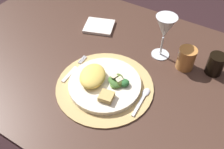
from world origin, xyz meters
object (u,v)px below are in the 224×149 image
(fork, at_px, (73,70))
(spoon, at_px, (143,97))
(dark_tumbler, at_px, (216,64))
(dinner_plate, at_px, (105,84))
(amber_tumbler, at_px, (186,58))
(dining_table, at_px, (113,87))
(wine_glass, at_px, (165,29))
(napkin, at_px, (99,26))

(fork, distance_m, spoon, 0.29)
(dark_tumbler, bearing_deg, dinner_plate, -138.11)
(fork, height_order, spoon, spoon)
(fork, bearing_deg, amber_tumbler, 34.95)
(dinner_plate, bearing_deg, dining_table, 105.38)
(wine_glass, xyz_separation_m, amber_tumbler, (0.11, -0.01, -0.09))
(fork, relative_size, napkin, 1.22)
(dark_tumbler, bearing_deg, amber_tumbler, -164.03)
(fork, distance_m, dark_tumbler, 0.53)
(spoon, distance_m, napkin, 0.44)
(napkin, relative_size, wine_glass, 0.70)
(dining_table, distance_m, wine_glass, 0.33)
(dining_table, height_order, spoon, spoon)
(dining_table, relative_size, dinner_plate, 5.59)
(spoon, bearing_deg, dark_tumbler, 56.49)
(napkin, bearing_deg, amber_tumbler, -5.35)
(napkin, xyz_separation_m, amber_tumbler, (0.42, -0.04, 0.04))
(wine_glass, relative_size, dark_tumbler, 2.21)
(dinner_plate, bearing_deg, amber_tumbler, 50.22)
(fork, bearing_deg, wine_glass, 46.88)
(dinner_plate, bearing_deg, napkin, 126.75)
(spoon, height_order, amber_tumbler, amber_tumbler)
(spoon, bearing_deg, dinner_plate, -170.19)
(dining_table, distance_m, dark_tumbler, 0.42)
(spoon, bearing_deg, fork, -175.75)
(dinner_plate, xyz_separation_m, spoon, (0.14, 0.02, -0.01))
(fork, relative_size, spoon, 1.17)
(spoon, distance_m, amber_tumbler, 0.24)
(dinner_plate, bearing_deg, spoon, 9.81)
(dining_table, bearing_deg, dinner_plate, -74.62)
(dinner_plate, bearing_deg, dark_tumbler, 41.89)
(dining_table, relative_size, wine_glass, 7.98)
(spoon, bearing_deg, amber_tumbler, 73.87)
(wine_glass, bearing_deg, amber_tumbler, -7.86)
(dinner_plate, distance_m, fork, 0.14)
(fork, distance_m, napkin, 0.29)
(dinner_plate, relative_size, amber_tumbler, 2.98)
(napkin, bearing_deg, dining_table, -44.04)
(wine_glass, bearing_deg, dinner_plate, -110.70)
(fork, xyz_separation_m, dark_tumbler, (0.45, 0.28, 0.03))
(amber_tumbler, xyz_separation_m, dark_tumbler, (0.10, 0.03, -0.00))
(amber_tumbler, bearing_deg, dinner_plate, -129.78)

